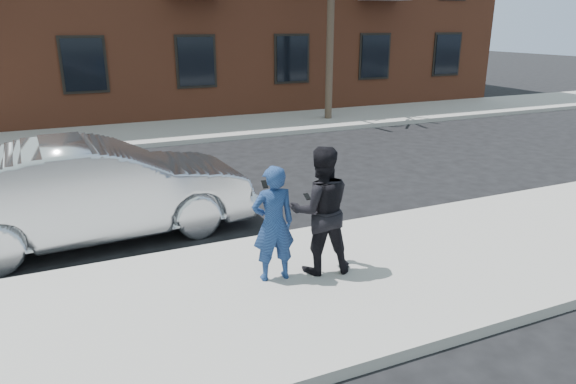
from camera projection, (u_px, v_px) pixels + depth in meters
name	position (u px, v px, depth m)	size (l,w,h in m)	color
ground	(407.00, 263.00, 7.88)	(100.00, 100.00, 0.00)	black
near_sidewalk	(417.00, 265.00, 7.64)	(50.00, 3.50, 0.15)	gray
near_curb	(355.00, 224.00, 9.21)	(50.00, 0.10, 0.15)	#999691
far_sidewalk	(209.00, 128.00, 17.64)	(50.00, 3.50, 0.15)	gray
far_curb	(225.00, 139.00, 16.07)	(50.00, 0.10, 0.15)	#999691
silver_sedan	(97.00, 190.00, 8.57)	(1.79, 5.14, 1.69)	#B7BABF
man_hoodie	(273.00, 224.00, 6.84)	(0.62, 0.51, 1.61)	navy
man_peacoat	(321.00, 210.00, 7.05)	(1.01, 0.87, 1.81)	black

